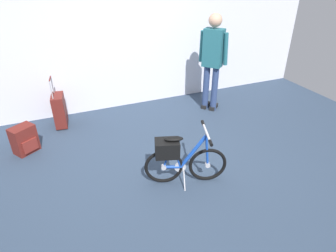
% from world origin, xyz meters
% --- Properties ---
extents(ground_plane, '(7.61, 7.61, 0.00)m').
position_xyz_m(ground_plane, '(0.00, 0.00, 0.00)').
color(ground_plane, '#2D3D51').
extents(back_wall, '(7.61, 0.10, 3.19)m').
position_xyz_m(back_wall, '(0.00, 2.26, 1.59)').
color(back_wall, silver).
rests_on(back_wall, ground_plane).
extents(folding_bike_foreground, '(0.96, 0.53, 0.71)m').
position_xyz_m(folding_bike_foreground, '(-0.01, -0.20, 0.35)').
color(folding_bike_foreground, black).
rests_on(folding_bike_foreground, ground_plane).
extents(visitor_near_wall, '(0.39, 0.42, 1.67)m').
position_xyz_m(visitor_near_wall, '(1.35, 1.45, 0.96)').
color(visitor_near_wall, navy).
rests_on(visitor_near_wall, ground_plane).
extents(rolling_suitcase, '(0.22, 0.38, 0.83)m').
position_xyz_m(rolling_suitcase, '(-1.21, 1.83, 0.28)').
color(rolling_suitcase, maroon).
rests_on(rolling_suitcase, ground_plane).
extents(backpack_on_floor, '(0.38, 0.35, 0.40)m').
position_xyz_m(backpack_on_floor, '(-1.74, 1.23, 0.20)').
color(backpack_on_floor, maroon).
rests_on(backpack_on_floor, ground_plane).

